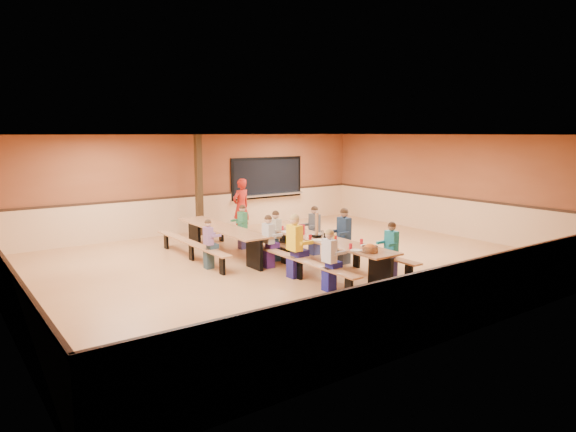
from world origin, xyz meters
TOP-DOWN VIEW (x-y plane):
  - ground at (0.00, 0.00)m, footprint 12.00×12.00m
  - room_envelope at (0.00, 0.00)m, footprint 12.04×10.04m
  - kitchen_pass_through at (2.60, 4.96)m, footprint 2.78×0.28m
  - structural_post at (-0.20, 4.40)m, footprint 0.18×0.18m
  - cafeteria_table_main at (0.21, -1.11)m, footprint 1.91×3.70m
  - cafeteria_table_second at (-0.93, 1.69)m, footprint 1.91×3.70m
  - seated_child_white_left at (-0.61, -2.09)m, footprint 0.36×0.30m
  - seated_adult_yellow at (-0.61, -0.96)m, footprint 0.43×0.36m
  - seated_child_grey_left at (-0.61, 0.05)m, footprint 0.36×0.30m
  - seated_child_teal_right at (1.04, -2.16)m, footprint 0.36×0.29m
  - seated_child_navy_right at (1.04, -0.67)m, footprint 0.41×0.34m
  - seated_child_char_right at (1.04, 0.44)m, footprint 0.37×0.30m
  - seated_child_purple_sec at (-1.76, 0.77)m, footprint 0.32×0.26m
  - seated_child_green_sec at (-0.11, 2.04)m, footprint 0.34×0.28m
  - seated_child_tan_sec at (-0.11, 0.49)m, footprint 0.36×0.30m
  - standing_woman at (0.87, 3.78)m, footprint 0.69×0.53m
  - punch_pitcher at (0.10, -0.26)m, footprint 0.16×0.16m
  - chip_bowl at (0.11, -2.47)m, footprint 0.32×0.32m
  - napkin_dispenser at (0.25, -1.01)m, footprint 0.10×0.14m
  - condiment_mustard at (0.16, -1.34)m, footprint 0.06×0.06m
  - condiment_ketchup at (0.07, -1.49)m, footprint 0.06×0.06m
  - table_paddle at (0.16, -0.74)m, footprint 0.16×0.16m
  - place_settings at (0.21, -1.11)m, footprint 0.65×3.30m

SIDE VIEW (x-z plane):
  - ground at x=0.00m, z-range 0.00..0.00m
  - cafeteria_table_main at x=0.21m, z-range 0.16..0.90m
  - cafeteria_table_second at x=-0.93m, z-range 0.16..0.90m
  - seated_child_purple_sec at x=-1.76m, z-range 0.00..1.11m
  - seated_child_green_sec at x=-0.11m, z-range 0.00..1.16m
  - seated_child_teal_right at x=1.04m, z-range 0.00..1.18m
  - seated_child_tan_sec at x=-0.11m, z-range 0.00..1.20m
  - seated_child_grey_left at x=-0.61m, z-range 0.00..1.20m
  - seated_child_white_left at x=-0.61m, z-range 0.00..1.20m
  - seated_child_char_right at x=1.04m, z-range 0.00..1.22m
  - seated_child_navy_right at x=1.04m, z-range 0.00..1.30m
  - seated_adult_yellow at x=-0.61m, z-range 0.00..1.34m
  - room_envelope at x=0.00m, z-range -0.82..2.20m
  - place_settings at x=0.21m, z-range 0.74..0.85m
  - napkin_dispenser at x=0.25m, z-range 0.74..0.87m
  - chip_bowl at x=0.11m, z-range 0.74..0.89m
  - condiment_mustard at x=0.16m, z-range 0.74..0.91m
  - condiment_ketchup at x=0.07m, z-range 0.74..0.91m
  - standing_woman at x=0.87m, z-range 0.00..1.70m
  - punch_pitcher at x=0.10m, z-range 0.74..0.96m
  - table_paddle at x=0.16m, z-range 0.60..1.16m
  - kitchen_pass_through at x=2.60m, z-range 0.80..2.18m
  - structural_post at x=-0.20m, z-range 0.00..3.00m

